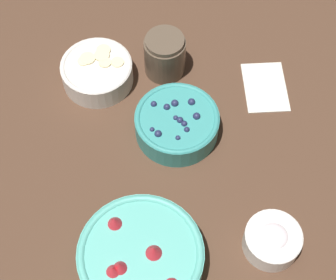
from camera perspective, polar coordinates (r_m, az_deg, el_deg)
name	(u,v)px	position (r m, az deg, el deg)	size (l,w,h in m)	color
ground_plane	(176,164)	(1.12, 0.83, -2.46)	(4.00, 4.00, 0.00)	#4C3323
bowl_strawberries	(141,257)	(1.00, -2.77, -11.83)	(0.22, 0.22, 0.09)	#56B7A8
bowl_blueberries	(177,123)	(1.13, 0.91, 1.76)	(0.17, 0.17, 0.06)	teal
bowl_bananas	(97,71)	(1.21, -7.22, 6.97)	(0.15, 0.15, 0.06)	silver
bowl_cream	(273,239)	(1.04, 10.57, -9.90)	(0.10, 0.10, 0.06)	white
jar_chocolate	(165,56)	(1.21, -0.32, 8.54)	(0.09, 0.09, 0.10)	brown
napkin	(265,87)	(1.23, 9.84, 5.35)	(0.14, 0.11, 0.01)	silver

